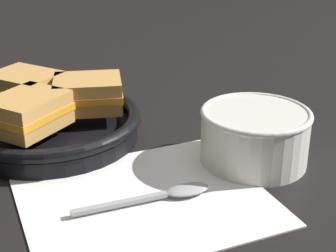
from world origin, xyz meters
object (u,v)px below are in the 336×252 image
(spoon, at_px, (170,193))
(skillet, at_px, (49,125))
(sandwich_near_right, at_px, (28,112))
(soup_bowl, at_px, (255,133))
(sandwich_near_left, at_px, (26,88))
(sandwich_far_left, at_px, (88,94))

(spoon, xyz_separation_m, skillet, (-0.06, 0.23, 0.01))
(spoon, bearing_deg, sandwich_near_right, 127.88)
(soup_bowl, distance_m, skillet, 0.29)
(sandwich_near_left, relative_size, sandwich_far_left, 1.02)
(soup_bowl, relative_size, skillet, 0.44)
(spoon, height_order, sandwich_near_right, sandwich_near_right)
(skillet, xyz_separation_m, sandwich_near_left, (-0.01, 0.05, 0.04))
(sandwich_near_left, xyz_separation_m, sandwich_near_right, (-0.03, -0.10, 0.00))
(skillet, relative_size, sandwich_near_left, 2.65)
(skillet, bearing_deg, sandwich_near_right, -133.22)
(soup_bowl, height_order, sandwich_near_right, sandwich_near_right)
(spoon, relative_size, sandwich_near_right, 1.34)
(soup_bowl, xyz_separation_m, sandwich_near_right, (-0.25, 0.17, 0.02))
(soup_bowl, height_order, sandwich_far_left, sandwich_far_left)
(spoon, relative_size, sandwich_far_left, 1.37)
(skillet, distance_m, sandwich_far_left, 0.07)
(sandwich_near_right, bearing_deg, sandwich_near_left, 74.66)
(soup_bowl, distance_m, sandwich_near_left, 0.34)
(spoon, bearing_deg, skillet, 114.84)
(sandwich_near_left, height_order, sandwich_far_left, same)
(sandwich_near_left, height_order, sandwich_near_right, same)
(soup_bowl, bearing_deg, sandwich_near_left, 130.16)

